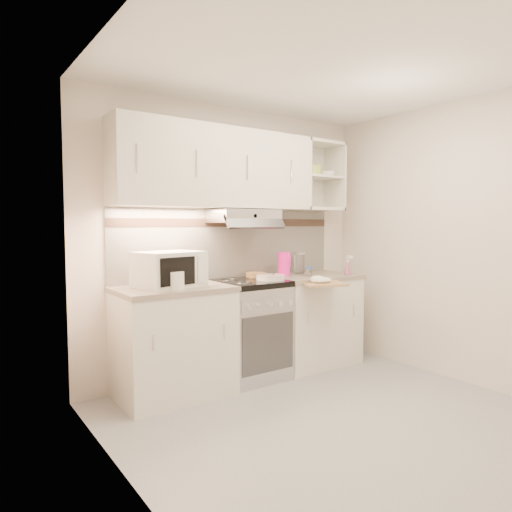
{
  "coord_description": "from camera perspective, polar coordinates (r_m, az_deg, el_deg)",
  "views": [
    {
      "loc": [
        -2.32,
        -2.28,
        1.41
      ],
      "look_at": [
        -0.03,
        0.95,
        1.13
      ],
      "focal_mm": 32.0,
      "sensor_mm": 36.0,
      "label": 1
    }
  ],
  "objects": [
    {
      "name": "room_shell",
      "position": [
        3.53,
        5.95,
        7.55
      ],
      "size": [
        3.04,
        2.84,
        2.52
      ],
      "color": "beige",
      "rests_on": "ground"
    },
    {
      "name": "ground",
      "position": [
        3.55,
        9.86,
        -19.42
      ],
      "size": [
        3.0,
        3.0,
        0.0
      ],
      "primitive_type": "plane",
      "color": "#9C9C9F",
      "rests_on": "ground"
    },
    {
      "name": "pink_pitcher",
      "position": [
        4.46,
        3.52,
        -1.0
      ],
      "size": [
        0.13,
        0.12,
        0.24
      ],
      "rotation": [
        0.0,
        0.0,
        -0.21
      ],
      "color": "#FF1AA3",
      "rests_on": "worktop_right"
    },
    {
      "name": "watering_can",
      "position": [
        3.59,
        -9.9,
        -2.92
      ],
      "size": [
        0.25,
        0.13,
        0.22
      ],
      "rotation": [
        0.0,
        0.0,
        0.26
      ],
      "color": "white",
      "rests_on": "worktop_left"
    },
    {
      "name": "glass_jar",
      "position": [
        4.7,
        5.42,
        -0.84
      ],
      "size": [
        0.12,
        0.12,
        0.22
      ],
      "rotation": [
        0.0,
        0.0,
        0.34
      ],
      "color": "silver",
      "rests_on": "worktop_right"
    },
    {
      "name": "cutting_board",
      "position": [
        4.17,
        8.4,
        -3.43
      ],
      "size": [
        0.46,
        0.44,
        0.02
      ],
      "primitive_type": "cube",
      "rotation": [
        0.0,
        0.0,
        -0.39
      ],
      "color": "tan",
      "rests_on": "base_cabinet_right"
    },
    {
      "name": "spice_jar",
      "position": [
        4.48,
        6.62,
        -1.92
      ],
      "size": [
        0.06,
        0.06,
        0.09
      ],
      "rotation": [
        0.0,
        0.0,
        -0.38
      ],
      "color": "white",
      "rests_on": "worktop_right"
    },
    {
      "name": "base_cabinet_left",
      "position": [
        3.86,
        -10.26,
        -10.73
      ],
      "size": [
        0.9,
        0.6,
        0.86
      ],
      "primitive_type": "cube",
      "color": "silver",
      "rests_on": "ground"
    },
    {
      "name": "spray_bottle",
      "position": [
        4.64,
        11.42,
        -1.34
      ],
      "size": [
        0.08,
        0.08,
        0.21
      ],
      "rotation": [
        0.0,
        0.0,
        -0.05
      ],
      "color": "#FF95C9",
      "rests_on": "worktop_right"
    },
    {
      "name": "plate_stack",
      "position": [
        4.15,
        1.81,
        -2.67
      ],
      "size": [
        0.26,
        0.26,
        0.05
      ],
      "rotation": [
        0.0,
        0.0,
        0.41
      ],
      "color": "white",
      "rests_on": "electric_range"
    },
    {
      "name": "worktop_right",
      "position": [
        4.6,
        6.86,
        -2.6
      ],
      "size": [
        0.92,
        0.62,
        0.04
      ],
      "primitive_type": "cube",
      "color": "gray",
      "rests_on": "base_cabinet_right"
    },
    {
      "name": "electric_range",
      "position": [
        4.21,
        -0.87,
        -9.11
      ],
      "size": [
        0.6,
        0.6,
        0.9
      ],
      "color": "#B7B7BC",
      "rests_on": "ground"
    },
    {
      "name": "dish_towel",
      "position": [
        4.16,
        7.75,
        -2.87
      ],
      "size": [
        0.28,
        0.25,
        0.06
      ],
      "primitive_type": null,
      "rotation": [
        0.0,
        0.0,
        0.21
      ],
      "color": "beige",
      "rests_on": "cutting_board"
    },
    {
      "name": "base_cabinet_right",
      "position": [
        4.67,
        6.82,
        -8.09
      ],
      "size": [
        0.9,
        0.6,
        0.86
      ],
      "primitive_type": "cube",
      "color": "silver",
      "rests_on": "ground"
    },
    {
      "name": "worktop_left",
      "position": [
        3.77,
        -10.34,
        -4.1
      ],
      "size": [
        0.92,
        0.62,
        0.04
      ],
      "primitive_type": "cube",
      "color": "gray",
      "rests_on": "base_cabinet_left"
    },
    {
      "name": "microwave",
      "position": [
        3.75,
        -10.8,
        -1.63
      ],
      "size": [
        0.57,
        0.47,
        0.29
      ],
      "rotation": [
        0.0,
        0.0,
        0.21
      ],
      "color": "silver",
      "rests_on": "worktop_left"
    },
    {
      "name": "bread_loaf",
      "position": [
        4.36,
        -0.04,
        -2.36
      ],
      "size": [
        0.19,
        0.19,
        0.05
      ],
      "primitive_type": "cylinder",
      "color": "#B68D3E",
      "rests_on": "electric_range"
    }
  ]
}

